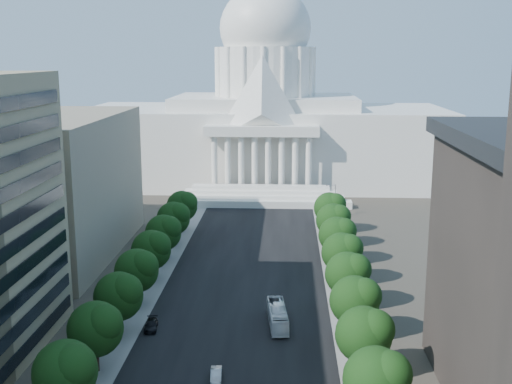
# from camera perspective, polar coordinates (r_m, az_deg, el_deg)

# --- Properties ---
(road_asphalt) EXTENTS (30.00, 260.00, 0.01)m
(road_asphalt) POSITION_cam_1_polar(r_m,az_deg,el_deg) (128.94, -0.74, -7.11)
(road_asphalt) COLOR black
(road_asphalt) RESTS_ON ground
(sidewalk_left) EXTENTS (8.00, 260.00, 0.02)m
(sidewalk_left) POSITION_cam_1_polar(r_m,az_deg,el_deg) (131.44, -9.10, -6.89)
(sidewalk_left) COLOR gray
(sidewalk_left) RESTS_ON ground
(sidewalk_right) EXTENTS (8.00, 260.00, 0.02)m
(sidewalk_right) POSITION_cam_1_polar(r_m,az_deg,el_deg) (129.21, 7.77, -7.18)
(sidewalk_right) COLOR gray
(sidewalk_right) RESTS_ON ground
(capitol) EXTENTS (120.00, 56.00, 73.00)m
(capitol) POSITION_cam_1_polar(r_m,az_deg,el_deg) (217.72, 0.80, 6.18)
(capitol) COLOR white
(capitol) RESTS_ON ground
(office_block_left_far) EXTENTS (38.00, 52.00, 30.00)m
(office_block_left_far) POSITION_cam_1_polar(r_m,az_deg,el_deg) (145.43, -19.73, 0.51)
(office_block_left_far) COLOR gray
(office_block_left_far) RESTS_ON ground
(tree_l_c) EXTENTS (7.79, 7.60, 9.97)m
(tree_l_c) POSITION_cam_1_polar(r_m,az_deg,el_deg) (80.41, -16.43, -14.97)
(tree_l_c) COLOR #33261C
(tree_l_c) RESTS_ON ground
(tree_l_d) EXTENTS (7.79, 7.60, 9.97)m
(tree_l_d) POSITION_cam_1_polar(r_m,az_deg,el_deg) (90.70, -13.92, -11.62)
(tree_l_d) COLOR #33261C
(tree_l_d) RESTS_ON ground
(tree_l_e) EXTENTS (7.79, 7.60, 9.97)m
(tree_l_e) POSITION_cam_1_polar(r_m,az_deg,el_deg) (101.36, -11.98, -8.95)
(tree_l_e) COLOR #33261C
(tree_l_e) RESTS_ON ground
(tree_l_f) EXTENTS (7.79, 7.60, 9.97)m
(tree_l_f) POSITION_cam_1_polar(r_m,az_deg,el_deg) (112.30, -10.43, -6.78)
(tree_l_f) COLOR #33261C
(tree_l_f) RESTS_ON ground
(tree_l_g) EXTENTS (7.79, 7.60, 9.97)m
(tree_l_g) POSITION_cam_1_polar(r_m,az_deg,el_deg) (123.43, -9.17, -5.00)
(tree_l_g) COLOR #33261C
(tree_l_g) RESTS_ON ground
(tree_l_h) EXTENTS (7.79, 7.60, 9.97)m
(tree_l_h) POSITION_cam_1_polar(r_m,az_deg,el_deg) (134.71, -8.13, -3.51)
(tree_l_h) COLOR #33261C
(tree_l_h) RESTS_ON ground
(tree_l_i) EXTENTS (7.79, 7.60, 9.97)m
(tree_l_i) POSITION_cam_1_polar(r_m,az_deg,el_deg) (146.11, -7.25, -2.25)
(tree_l_i) COLOR #33261C
(tree_l_i) RESTS_ON ground
(tree_l_j) EXTENTS (7.79, 7.60, 9.97)m
(tree_l_j) POSITION_cam_1_polar(r_m,az_deg,el_deg) (157.59, -6.50, -1.18)
(tree_l_j) COLOR #33261C
(tree_l_j) RESTS_ON ground
(tree_r_c) EXTENTS (7.79, 7.60, 9.97)m
(tree_r_c) POSITION_cam_1_polar(r_m,az_deg,el_deg) (77.06, 10.88, -15.93)
(tree_r_c) COLOR #33261C
(tree_r_c) RESTS_ON ground
(tree_r_d) EXTENTS (7.79, 7.60, 9.97)m
(tree_r_d) POSITION_cam_1_polar(r_m,az_deg,el_deg) (87.74, 9.79, -12.27)
(tree_r_d) COLOR #33261C
(tree_r_d) RESTS_ON ground
(tree_r_e) EXTENTS (7.79, 7.60, 9.97)m
(tree_r_e) POSITION_cam_1_polar(r_m,az_deg,el_deg) (98.73, 8.96, -9.41)
(tree_r_e) COLOR #33261C
(tree_r_e) RESTS_ON ground
(tree_r_f) EXTENTS (7.79, 7.60, 9.97)m
(tree_r_f) POSITION_cam_1_polar(r_m,az_deg,el_deg) (109.92, 8.31, -7.12)
(tree_r_f) COLOR #33261C
(tree_r_f) RESTS_ON ground
(tree_r_g) EXTENTS (7.79, 7.60, 9.97)m
(tree_r_g) POSITION_cam_1_polar(r_m,az_deg,el_deg) (121.28, 7.78, -5.26)
(tree_r_g) COLOR #33261C
(tree_r_g) RESTS_ON ground
(tree_r_h) EXTENTS (7.79, 7.60, 9.97)m
(tree_r_h) POSITION_cam_1_polar(r_m,az_deg,el_deg) (132.74, 7.35, -3.72)
(tree_r_h) COLOR #33261C
(tree_r_h) RESTS_ON ground
(tree_r_i) EXTENTS (7.79, 7.60, 9.97)m
(tree_r_i) POSITION_cam_1_polar(r_m,az_deg,el_deg) (144.29, 6.99, -2.43)
(tree_r_i) COLOR #33261C
(tree_r_i) RESTS_ON ground
(tree_r_j) EXTENTS (7.79, 7.60, 9.97)m
(tree_r_j) POSITION_cam_1_polar(r_m,az_deg,el_deg) (155.91, 6.68, -1.33)
(tree_r_j) COLOR #33261C
(tree_r_j) RESTS_ON ground
(streetlight_c) EXTENTS (2.61, 0.44, 9.00)m
(streetlight_c) POSITION_cam_1_polar(r_m,az_deg,el_deg) (99.32, 9.85, -9.70)
(streetlight_c) COLOR gray
(streetlight_c) RESTS_ON ground
(streetlight_d) EXTENTS (2.61, 0.44, 9.00)m
(streetlight_d) POSITION_cam_1_polar(r_m,az_deg,el_deg) (122.74, 8.46, -5.38)
(streetlight_d) COLOR gray
(streetlight_d) RESTS_ON ground
(streetlight_e) EXTENTS (2.61, 0.44, 9.00)m
(streetlight_e) POSITION_cam_1_polar(r_m,az_deg,el_deg) (146.69, 7.53, -2.46)
(streetlight_e) COLOR gray
(streetlight_e) RESTS_ON ground
(streetlight_f) EXTENTS (2.61, 0.44, 9.00)m
(streetlight_f) POSITION_cam_1_polar(r_m,az_deg,el_deg) (170.94, 6.87, -0.36)
(streetlight_f) COLOR gray
(streetlight_f) RESTS_ON ground
(car_silver) EXTENTS (1.76, 4.27, 1.37)m
(car_silver) POSITION_cam_1_polar(r_m,az_deg,el_deg) (88.83, -3.56, -15.93)
(car_silver) COLOR #B1B4BA
(car_silver) RESTS_ON ground
(car_dark_b) EXTENTS (2.44, 4.95, 1.38)m
(car_dark_b) POSITION_cam_1_polar(r_m,az_deg,el_deg) (104.40, -9.30, -11.62)
(car_dark_b) COLOR black
(car_dark_b) RESTS_ON ground
(city_bus) EXTENTS (3.80, 11.58, 3.17)m
(city_bus) POSITION_cam_1_polar(r_m,az_deg,el_deg) (104.33, 1.92, -10.94)
(city_bus) COLOR white
(city_bus) RESTS_ON ground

